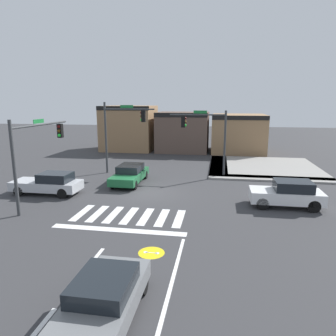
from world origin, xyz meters
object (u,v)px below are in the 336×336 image
object	(u,v)px
car_white	(288,194)
car_green	(130,174)
traffic_signal_northeast	(206,131)
traffic_signal_southwest	(38,144)
car_silver	(49,183)
traffic_signal_northwest	(122,126)
car_gray	(104,298)

from	to	relation	value
car_white	car_green	world-z (taller)	car_white
traffic_signal_northeast	traffic_signal_southwest	bearing A→B (deg)	42.32
traffic_signal_northeast	car_green	bearing A→B (deg)	31.26
traffic_signal_southwest	car_silver	bearing A→B (deg)	17.14
traffic_signal_southwest	traffic_signal_northwest	distance (m)	8.91
car_silver	car_white	bearing A→B (deg)	179.61
traffic_signal_northeast	car_green	size ratio (longest dim) A/B	1.15
traffic_signal_northwest	car_silver	world-z (taller)	traffic_signal_northwest
traffic_signal_southwest	car_silver	xyz separation A→B (m)	(-0.52, 1.69, -2.92)
traffic_signal_northeast	car_white	size ratio (longest dim) A/B	1.32
traffic_signal_northeast	car_gray	bearing A→B (deg)	83.98
traffic_signal_northeast	car_silver	bearing A→B (deg)	34.88
car_silver	traffic_signal_southwest	bearing A→B (deg)	107.14
traffic_signal_southwest	traffic_signal_northwest	size ratio (longest dim) A/B	0.98
traffic_signal_northwest	car_gray	bearing A→B (deg)	-74.15
traffic_signal_southwest	car_white	xyz separation A→B (m)	(14.89, 1.59, -2.85)
traffic_signal_northwest	car_silver	distance (m)	8.22
traffic_signal_northeast	car_silver	xyz separation A→B (m)	(-10.15, -7.08, -3.07)
car_gray	traffic_signal_northwest	bearing A→B (deg)	15.85
traffic_signal_northeast	traffic_signal_northwest	bearing A→B (deg)	1.94
traffic_signal_northeast	car_green	world-z (taller)	traffic_signal_northeast
car_green	car_gray	bearing A→B (deg)	13.52
traffic_signal_northwest	car_silver	xyz separation A→B (m)	(-3.06, -6.84, -3.38)
traffic_signal_northeast	car_white	bearing A→B (deg)	126.23
car_white	car_green	xyz separation A→B (m)	(-10.81, 3.81, -0.10)
traffic_signal_northwest	car_gray	world-z (taller)	traffic_signal_northwest
traffic_signal_northwest	car_white	distance (m)	14.55
car_gray	car_white	bearing A→B (deg)	-32.75
car_silver	car_green	distance (m)	5.91
car_silver	car_green	bearing A→B (deg)	-141.15
traffic_signal_southwest	traffic_signal_northeast	distance (m)	13.03
traffic_signal_northeast	car_silver	distance (m)	12.75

